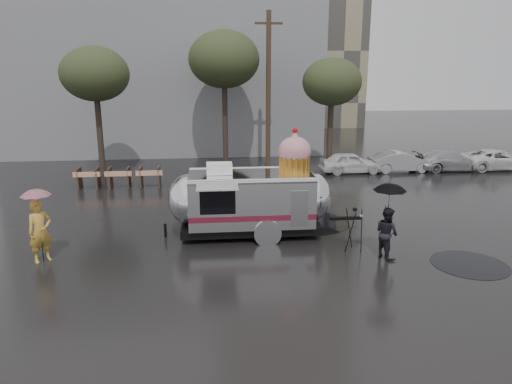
{
  "coord_description": "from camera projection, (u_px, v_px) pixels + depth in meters",
  "views": [
    {
      "loc": [
        -1.27,
        -12.92,
        5.36
      ],
      "look_at": [
        0.44,
        2.19,
        1.52
      ],
      "focal_mm": 32.0,
      "sensor_mm": 36.0,
      "label": 1
    }
  ],
  "objects": [
    {
      "name": "person_left",
      "position": [
        40.0,
        231.0,
        13.45
      ],
      "size": [
        0.81,
        0.77,
        1.88
      ],
      "primitive_type": "imported",
      "rotation": [
        0.0,
        0.0,
        0.66
      ],
      "color": "gold",
      "rests_on": "ground"
    },
    {
      "name": "grey_building",
      "position": [
        167.0,
        62.0,
        34.99
      ],
      "size": [
        22.0,
        12.0,
        13.0
      ],
      "primitive_type": "cube",
      "color": "slate",
      "rests_on": "ground"
    },
    {
      "name": "tripod",
      "position": [
        354.0,
        226.0,
        14.3
      ],
      "size": [
        0.56,
        0.58,
        1.42
      ],
      "rotation": [
        0.0,
        0.0,
        -0.2
      ],
      "color": "black",
      "rests_on": "ground"
    },
    {
      "name": "puddles",
      "position": [
        324.0,
        221.0,
        17.46
      ],
      "size": [
        6.83,
        9.54,
        0.01
      ],
      "color": "black",
      "rests_on": "ground"
    },
    {
      "name": "tree_mid",
      "position": [
        224.0,
        60.0,
        26.8
      ],
      "size": [
        4.2,
        4.2,
        8.03
      ],
      "color": "#382D26",
      "rests_on": "ground"
    },
    {
      "name": "umbrella_black",
      "position": [
        389.0,
        196.0,
        13.48
      ],
      "size": [
        1.19,
        1.19,
        2.36
      ],
      "color": "black",
      "rests_on": "ground"
    },
    {
      "name": "airstream_trailer",
      "position": [
        253.0,
        197.0,
        15.72
      ],
      "size": [
        7.06,
        2.69,
        3.8
      ],
      "rotation": [
        0.0,
        0.0,
        -0.01
      ],
      "color": "silver",
      "rests_on": "ground"
    },
    {
      "name": "umbrella_pink",
      "position": [
        36.0,
        200.0,
        13.22
      ],
      "size": [
        1.03,
        1.03,
        2.25
      ],
      "color": "pink",
      "rests_on": "ground"
    },
    {
      "name": "utility_pole",
      "position": [
        268.0,
        90.0,
        26.53
      ],
      "size": [
        1.6,
        0.28,
        9.0
      ],
      "color": "#473323",
      "rests_on": "ground"
    },
    {
      "name": "barricade_row",
      "position": [
        120.0,
        177.0,
        22.77
      ],
      "size": [
        4.3,
        0.8,
        1.0
      ],
      "color": "#473323",
      "rests_on": "ground"
    },
    {
      "name": "parked_cars",
      "position": [
        430.0,
        159.0,
        26.57
      ],
      "size": [
        13.2,
        1.9,
        1.5
      ],
      "color": "silver",
      "rests_on": "ground"
    },
    {
      "name": "tree_left",
      "position": [
        95.0,
        75.0,
        24.32
      ],
      "size": [
        3.64,
        3.64,
        6.95
      ],
      "color": "#382D26",
      "rests_on": "ground"
    },
    {
      "name": "tree_right",
      "position": [
        332.0,
        83.0,
        25.84
      ],
      "size": [
        3.36,
        3.36,
        6.42
      ],
      "color": "#382D26",
      "rests_on": "ground"
    },
    {
      "name": "ground",
      "position": [
        250.0,
        258.0,
        13.9
      ],
      "size": [
        120.0,
        120.0,
        0.0
      ],
      "primitive_type": "plane",
      "color": "black",
      "rests_on": "ground"
    },
    {
      "name": "person_right",
      "position": [
        387.0,
        233.0,
        13.77
      ],
      "size": [
        0.66,
        0.86,
        1.59
      ],
      "primitive_type": "imported",
      "rotation": [
        0.0,
        0.0,
        1.92
      ],
      "color": "black",
      "rests_on": "ground"
    }
  ]
}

